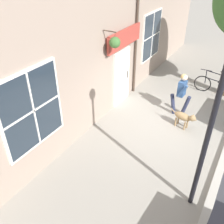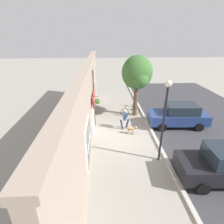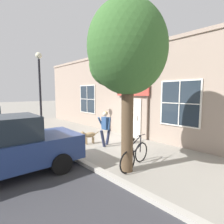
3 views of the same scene
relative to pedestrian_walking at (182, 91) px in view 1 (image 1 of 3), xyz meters
name	(u,v)px [view 1 (image 1 of 3)]	position (x,y,z in m)	size (l,w,h in m)	color
ground_plane	(166,126)	(-0.08, -1.00, -0.94)	(90.00, 90.00, 0.00)	gray
storefront_facade	(108,45)	(-2.42, -0.99, 1.50)	(0.95, 18.00, 4.87)	gray
pedestrian_walking	(182,91)	(0.00, 0.00, 0.00)	(0.72, 0.57, 1.59)	#282D47
dog_on_leash	(184,117)	(0.41, -0.76, -0.51)	(0.97, 0.41, 0.65)	#997A51
leaning_bicycle	(216,84)	(0.77, 2.38, -0.56)	(1.71, 0.34, 1.01)	black
street_lamp	(219,93)	(1.51, -3.59, 2.04)	(0.32, 0.32, 4.51)	black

